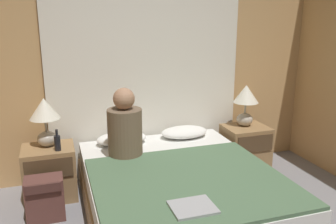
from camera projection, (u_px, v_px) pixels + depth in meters
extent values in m
cube|color=tan|center=(145.00, 65.00, 3.97)|extent=(4.13, 0.06, 2.50)
cube|color=white|center=(147.00, 72.00, 3.93)|extent=(2.17, 0.02, 2.34)
cube|color=#99754C|center=(178.00, 202.00, 3.23)|extent=(1.61, 2.01, 0.27)
cube|color=white|center=(178.00, 179.00, 3.17)|extent=(1.57, 1.97, 0.19)
cube|color=#937047|center=(50.00, 172.00, 3.54)|extent=(0.50, 0.41, 0.53)
cube|color=#4C3823|center=(49.00, 169.00, 3.31)|extent=(0.44, 0.02, 0.19)
cube|color=#937047|center=(245.00, 148.00, 4.20)|extent=(0.50, 0.41, 0.53)
cube|color=#4C3823|center=(255.00, 144.00, 3.97)|extent=(0.44, 0.02, 0.19)
ellipsoid|color=#B2A899|center=(47.00, 139.00, 3.50)|extent=(0.19, 0.19, 0.15)
cylinder|color=#B2A893|center=(46.00, 125.00, 3.46)|extent=(0.02, 0.02, 0.13)
cone|color=silver|center=(44.00, 108.00, 3.42)|extent=(0.29, 0.29, 0.20)
ellipsoid|color=#B2A899|center=(245.00, 119.00, 4.15)|extent=(0.19, 0.19, 0.15)
cylinder|color=#B2A893|center=(245.00, 108.00, 4.12)|extent=(0.02, 0.02, 0.13)
cone|color=silver|center=(246.00, 94.00, 4.07)|extent=(0.29, 0.29, 0.20)
ellipsoid|color=white|center=(122.00, 139.00, 3.76)|extent=(0.53, 0.32, 0.12)
ellipsoid|color=white|center=(184.00, 132.00, 3.97)|extent=(0.53, 0.32, 0.12)
cube|color=#4C6B4C|center=(190.00, 181.00, 2.88)|extent=(1.55, 1.39, 0.03)
cylinder|color=brown|center=(125.00, 133.00, 3.38)|extent=(0.33, 0.33, 0.47)
sphere|color=#A87A5B|center=(124.00, 99.00, 3.29)|extent=(0.20, 0.20, 0.20)
cylinder|color=black|center=(57.00, 143.00, 3.38)|extent=(0.06, 0.06, 0.15)
cylinder|color=black|center=(57.00, 133.00, 3.35)|extent=(0.02, 0.02, 0.06)
cube|color=#9EA0A5|center=(193.00, 207.00, 2.45)|extent=(0.30, 0.26, 0.02)
cube|color=brown|center=(45.00, 198.00, 3.17)|extent=(0.33, 0.22, 0.40)
cube|color=#452824|center=(43.00, 183.00, 3.11)|extent=(0.30, 0.23, 0.08)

